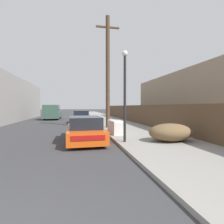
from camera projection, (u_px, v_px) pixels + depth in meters
The scene contains 10 objects.
sidewalk_curb at pixel (104, 118), 25.37m from camera, with size 4.20×63.00×0.12m, color gray.
discarded_fridge at pixel (116, 127), 10.50m from camera, with size 0.77×1.73×0.80m.
parked_sports_car_red at pixel (85, 130), 8.90m from camera, with size 1.79×4.55×1.24m.
car_parked_mid at pixel (82, 117), 18.56m from camera, with size 2.03×4.16×1.33m.
pickup_truck at pixel (53, 112), 23.52m from camera, with size 1.97×5.49×1.94m.
utility_pole at pixel (108, 71), 13.40m from camera, with size 1.80×0.31×8.51m.
street_lamp at pixel (125, 88), 7.94m from camera, with size 0.26×0.26×4.15m.
brush_pile at pixel (170, 132), 8.15m from camera, with size 2.09×1.49×0.83m.
wooden_fence at pixel (135, 114), 17.65m from camera, with size 0.08×32.80×1.75m, color brown.
building_right_house at pixel (197, 100), 16.81m from camera, with size 6.00×14.27×4.76m, color gray.
Camera 1 is at (1.39, -1.55, 1.74)m, focal length 28.00 mm.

